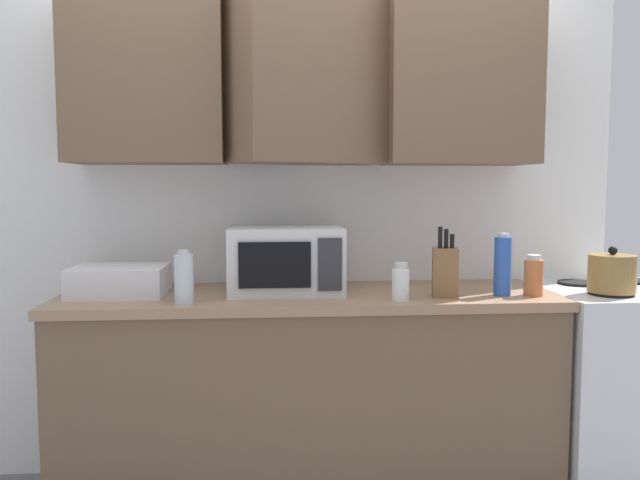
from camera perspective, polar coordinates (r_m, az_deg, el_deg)
wall_back_with_cabinets at (r=2.86m, az=-1.37°, el=9.32°), size 2.96×0.58×2.60m
counter_run at (r=2.78m, az=-1.05°, el=-13.99°), size 2.09×0.63×0.90m
stove_range at (r=3.18m, az=26.30°, el=-12.04°), size 0.76×0.64×0.91m
kettle at (r=2.86m, az=25.22°, el=-2.77°), size 0.19×0.19×0.19m
microwave at (r=2.66m, az=-3.17°, el=-1.80°), size 0.48×0.37×0.28m
dish_rack at (r=2.72m, az=-17.90°, el=-3.57°), size 0.38×0.30×0.12m
knife_block at (r=2.60m, az=11.40°, el=-2.83°), size 0.12×0.14×0.29m
bottle_clear_tall at (r=2.46m, az=-12.39°, el=-3.43°), size 0.07×0.07×0.21m
bottle_spice_jar at (r=2.72m, az=19.01°, el=-3.19°), size 0.08×0.08×0.17m
bottle_white_jar at (r=2.48m, az=7.41°, el=-3.91°), size 0.07×0.07×0.15m
bottle_blue_cleaner at (r=2.68m, az=16.41°, el=-2.27°), size 0.07×0.07×0.26m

